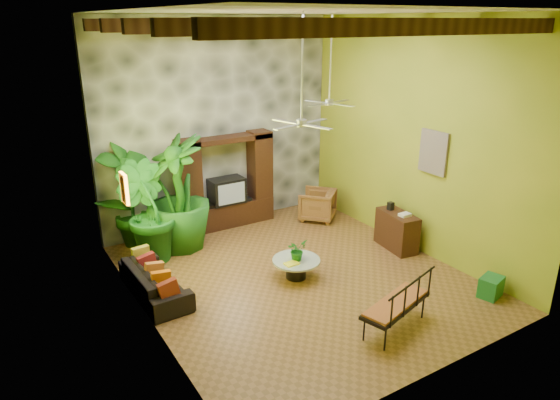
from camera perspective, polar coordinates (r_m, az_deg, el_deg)
ground at (r=10.18m, az=1.87°, el=-8.67°), size 7.00×7.00×0.00m
ceiling at (r=8.95m, az=2.25°, el=20.73°), size 6.00×7.00×0.02m
back_wall at (r=12.25m, az=-7.15°, el=8.58°), size 6.00×0.02×5.00m
left_wall at (r=8.05m, az=-16.06°, el=2.01°), size 0.02×7.00×5.00m
right_wall at (r=11.16m, az=15.09°, el=6.95°), size 0.02×7.00×5.00m
stone_accent_wall at (r=12.19m, az=-7.03°, el=8.54°), size 5.98×0.10×4.98m
ceiling_beams at (r=8.95m, az=2.23°, el=19.33°), size 5.95×5.36×0.22m
entertainment_center at (r=12.32m, az=-6.14°, el=1.30°), size 2.40×0.55×2.30m
ceiling_fan_front at (r=8.63m, az=2.48°, el=10.11°), size 1.28×1.28×1.86m
ceiling_fan_back at (r=10.95m, az=5.69°, el=12.10°), size 1.28×1.28×1.86m
wall_art_mask at (r=9.10m, az=-17.36°, el=1.27°), size 0.06×0.32×0.55m
wall_art_painting at (r=10.78m, az=17.14°, el=5.23°), size 0.06×0.70×0.90m
sofa at (r=9.68m, az=-14.12°, el=-9.00°), size 0.84×1.99×0.57m
wicker_armchair at (r=12.85m, az=4.30°, el=-0.55°), size 1.20×1.20×0.78m
tall_plant_a at (r=11.49m, az=-16.85°, el=0.68°), size 1.57×1.36×2.51m
tall_plant_b at (r=10.78m, az=-15.06°, el=-1.40°), size 1.52×1.52×2.16m
tall_plant_c at (r=11.15m, az=-11.62°, el=0.73°), size 1.59×1.59×2.57m
coffee_table at (r=10.01m, az=1.86°, el=-7.54°), size 0.95×0.95×0.40m
centerpiece_plant at (r=9.85m, az=1.95°, el=-5.72°), size 0.47×0.43×0.42m
yellow_tray at (r=9.75m, az=1.33°, el=-7.28°), size 0.28×0.20×0.03m
iron_bench at (r=8.49m, az=13.50°, el=-11.32°), size 1.53×0.91×0.57m
side_console at (r=11.49m, az=13.20°, el=-3.43°), size 0.61×1.11×0.84m
green_bin at (r=10.18m, az=22.95°, el=-9.13°), size 0.52×0.44×0.39m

